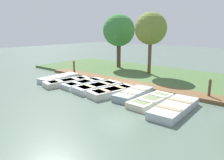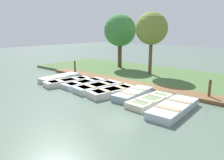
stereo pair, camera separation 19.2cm
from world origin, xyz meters
name	(u,v)px [view 2 (the right image)]	position (x,y,z in m)	size (l,w,h in m)	color
ground_plane	(120,89)	(0.00, 0.00, 0.00)	(80.00, 80.00, 0.00)	#566B5B
shore_bank	(157,76)	(-5.00, 0.00, 0.10)	(8.00, 24.00, 0.20)	#476638
dock_walkway	(131,84)	(-1.28, 0.00, 0.10)	(1.25, 16.52, 0.20)	brown
rowboat_0	(60,78)	(1.16, -5.09, 0.20)	(3.36, 1.29, 0.40)	#B2BCC1
rowboat_1	(68,82)	(1.56, -3.60, 0.19)	(3.48, 1.75, 0.39)	beige
rowboat_2	(84,83)	(1.07, -2.43, 0.17)	(3.21, 1.29, 0.35)	#B2BCC1
rowboat_3	(97,87)	(1.24, -0.93, 0.20)	(3.33, 1.72, 0.40)	#B2BCC1
rowboat_4	(112,92)	(1.44, 0.52, 0.21)	(3.20, 1.76, 0.41)	beige
rowboat_5	(133,94)	(0.99, 1.78, 0.20)	(3.01, 1.28, 0.41)	#8C9EA8
rowboat_6	(150,101)	(1.34, 3.13, 0.17)	(3.09, 1.28, 0.35)	beige
rowboat_7	(174,108)	(1.63, 4.60, 0.19)	(3.54, 1.36, 0.39)	#B2BCC1
mooring_post_near	(75,67)	(-1.38, -6.29, 0.59)	(0.15, 0.15, 1.18)	brown
mooring_post_far	(210,90)	(-1.38, 5.29, 0.59)	(0.15, 0.15, 1.18)	brown
park_tree_far_left	(120,31)	(-5.84, -4.72, 3.77)	(3.08, 3.08, 5.35)	#4C3828
park_tree_left	(152,29)	(-4.83, -0.63, 3.93)	(2.63, 2.63, 5.28)	brown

